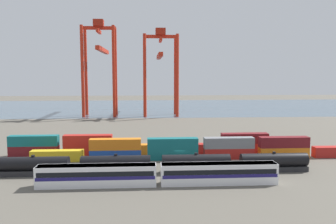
% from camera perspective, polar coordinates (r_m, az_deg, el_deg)
% --- Properties ---
extents(ground_plane, '(420.00, 420.00, 0.00)m').
position_cam_1_polar(ground_plane, '(121.99, 0.13, -3.31)').
color(ground_plane, '#5B564C').
extents(harbour_water, '(400.00, 110.00, 0.01)m').
position_cam_1_polar(harbour_water, '(214.73, -1.45, 0.87)').
color(harbour_water, '#475B6B').
rests_on(harbour_water, ground_plane).
extents(passenger_train, '(44.23, 3.14, 3.90)m').
position_cam_1_polar(passenger_train, '(64.15, -1.60, -10.21)').
color(passenger_train, silver).
rests_on(passenger_train, ground_plane).
extents(freight_tank_row, '(63.84, 2.71, 4.17)m').
position_cam_1_polar(freight_tank_row, '(71.49, -1.98, -8.65)').
color(freight_tank_row, '#232326').
rests_on(freight_tank_row, ground_plane).
extents(shipping_container_0, '(12.10, 2.44, 2.60)m').
position_cam_1_polar(shipping_container_0, '(85.21, -17.98, -6.95)').
color(shipping_container_0, gold).
rests_on(shipping_container_0, ground_plane).
extents(shipping_container_1, '(12.10, 2.44, 2.60)m').
position_cam_1_polar(shipping_container_1, '(82.87, -8.74, -7.08)').
color(shipping_container_1, '#1C4299').
rests_on(shipping_container_1, ground_plane).
extents(shipping_container_2, '(12.10, 2.44, 2.60)m').
position_cam_1_polar(shipping_container_2, '(82.31, -8.77, -5.32)').
color(shipping_container_2, orange).
rests_on(shipping_container_2, shipping_container_1).
extents(shipping_container_3, '(12.10, 2.44, 2.60)m').
position_cam_1_polar(shipping_container_3, '(82.74, 0.78, -7.03)').
color(shipping_container_3, '#146066').
rests_on(shipping_container_3, ground_plane).
extents(shipping_container_4, '(12.10, 2.44, 2.60)m').
position_cam_1_polar(shipping_container_4, '(82.18, 0.78, -5.26)').
color(shipping_container_4, '#146066').
rests_on(shipping_container_4, shipping_container_3).
extents(shipping_container_5, '(12.10, 2.44, 2.60)m').
position_cam_1_polar(shipping_container_5, '(84.84, 10.07, -6.79)').
color(shipping_container_5, '#AD211C').
rests_on(shipping_container_5, ground_plane).
extents(shipping_container_6, '(12.10, 2.44, 2.60)m').
position_cam_1_polar(shipping_container_6, '(84.29, 10.11, -5.07)').
color(shipping_container_6, slate).
rests_on(shipping_container_6, shipping_container_5).
extents(shipping_container_7, '(12.10, 2.44, 2.60)m').
position_cam_1_polar(shipping_container_7, '(89.00, 18.70, -6.41)').
color(shipping_container_7, orange).
rests_on(shipping_container_7, ground_plane).
extents(shipping_container_8, '(12.10, 2.44, 2.60)m').
position_cam_1_polar(shipping_container_8, '(88.48, 18.76, -4.77)').
color(shipping_container_8, maroon).
rests_on(shipping_container_8, shipping_container_7).
extents(shipping_container_10, '(12.10, 2.44, 2.60)m').
position_cam_1_polar(shipping_container_10, '(92.45, -21.41, -6.05)').
color(shipping_container_10, maroon).
rests_on(shipping_container_10, ground_plane).
extents(shipping_container_11, '(12.10, 2.44, 2.60)m').
position_cam_1_polar(shipping_container_11, '(91.95, -21.48, -4.46)').
color(shipping_container_11, '#146066').
rests_on(shipping_container_11, shipping_container_10).
extents(shipping_container_12, '(12.10, 2.44, 2.60)m').
position_cam_1_polar(shipping_container_12, '(89.26, -13.16, -6.20)').
color(shipping_container_12, '#AD211C').
rests_on(shipping_container_12, ground_plane).
extents(shipping_container_13, '(12.10, 2.44, 2.60)m').
position_cam_1_polar(shipping_container_13, '(88.74, -13.20, -4.56)').
color(shipping_container_13, '#AD211C').
rests_on(shipping_container_13, shipping_container_12).
extents(shipping_container_14, '(12.10, 2.44, 2.60)m').
position_cam_1_polar(shipping_container_14, '(88.01, -4.49, -6.23)').
color(shipping_container_14, orange).
rests_on(shipping_container_14, ground_plane).
extents(shipping_container_15, '(12.10, 2.44, 2.60)m').
position_cam_1_polar(shipping_container_15, '(88.78, 4.23, -6.12)').
color(shipping_container_15, '#AD211C').
rests_on(shipping_container_15, ground_plane).
extents(shipping_container_16, '(12.10, 2.44, 2.60)m').
position_cam_1_polar(shipping_container_16, '(91.53, 12.60, -5.88)').
color(shipping_container_16, '#AD211C').
rests_on(shipping_container_16, ground_plane).
extents(shipping_container_17, '(12.10, 2.44, 2.60)m').
position_cam_1_polar(shipping_container_17, '(91.02, 12.64, -4.28)').
color(shipping_container_17, maroon).
rests_on(shipping_container_17, shipping_container_16).
extents(gantry_crane_west, '(16.31, 39.71, 46.46)m').
position_cam_1_polar(gantry_crane_west, '(174.03, -11.24, 8.73)').
color(gantry_crane_west, red).
rests_on(gantry_crane_west, ground_plane).
extents(gantry_crane_central, '(17.14, 38.91, 42.60)m').
position_cam_1_polar(gantry_crane_central, '(172.53, -1.29, 8.16)').
color(gantry_crane_central, red).
rests_on(gantry_crane_central, ground_plane).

